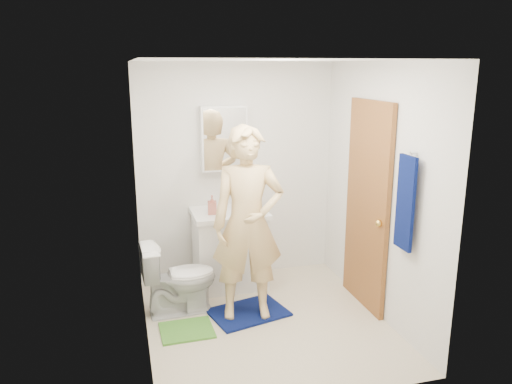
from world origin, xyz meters
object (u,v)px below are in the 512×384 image
toothbrush_cup (251,202)px  vanity_cabinet (230,251)px  man (248,224)px  toilet (179,278)px  medicine_cabinet (224,138)px  towel (405,203)px  soap_dispenser (212,205)px

toothbrush_cup → vanity_cabinet: bearing=-158.0°
man → toilet: bearing=165.9°
medicine_cabinet → vanity_cabinet: bearing=-90.0°
medicine_cabinet → man: (0.01, -0.97, -0.66)m
vanity_cabinet → towel: towel is taller
medicine_cabinet → towel: bearing=-55.4°
medicine_cabinet → soap_dispenser: (-0.19, -0.28, -0.65)m
toilet → soap_dispenser: bearing=-47.3°
medicine_cabinet → soap_dispenser: bearing=-124.6°
toilet → soap_dispenser: soap_dispenser is taller
vanity_cabinet → towel: (1.18, -1.48, 0.85)m
medicine_cabinet → toothbrush_cup: 0.76m
vanity_cabinet → medicine_cabinet: (0.00, 0.22, 1.20)m
towel → soap_dispenser: bearing=133.9°
vanity_cabinet → toothbrush_cup: toothbrush_cup is taller
medicine_cabinet → towel: 2.11m
toilet → toothbrush_cup: 1.19m
vanity_cabinet → toothbrush_cup: 0.58m
medicine_cabinet → man: 1.18m
towel → man: man is taller
soap_dispenser → toothbrush_cup: soap_dispenser is taller
towel → toothbrush_cup: towel is taller
man → medicine_cabinet: bearing=99.5°
soap_dispenser → toothbrush_cup: bearing=19.7°
vanity_cabinet → towel: 2.08m
medicine_cabinet → toilet: 1.55m
toothbrush_cup → man: bearing=-106.7°
toilet → toothbrush_cup: size_ratio=5.63×
vanity_cabinet → towel: size_ratio=1.00×
towel → toilet: bearing=150.8°
vanity_cabinet → man: size_ratio=0.44×
soap_dispenser → toothbrush_cup: (0.47, 0.17, -0.05)m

